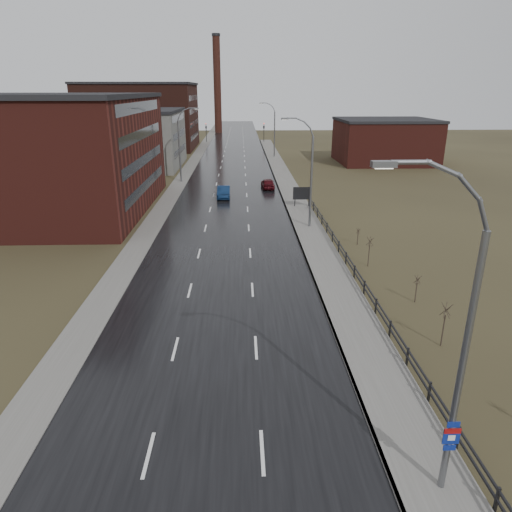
{
  "coord_description": "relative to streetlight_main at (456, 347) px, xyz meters",
  "views": [
    {
      "loc": [
        1.57,
        -10.64,
        13.91
      ],
      "look_at": [
        2.54,
        19.16,
        3.0
      ],
      "focal_mm": 32.0,
      "sensor_mm": 36.0,
      "label": 1
    }
  ],
  "objects": [
    {
      "name": "warehouse_far",
      "position": [
        -31.47,
        106.0,
        1.7
      ],
      "size": [
        26.52,
        24.48,
        15.5
      ],
      "color": "#331611",
      "rests_on": "ground"
    },
    {
      "name": "car_far",
      "position": [
        -2.97,
        54.37,
        -5.29
      ],
      "size": [
        1.99,
        4.59,
        1.54
      ],
      "primitive_type": "imported",
      "rotation": [
        0.0,
        0.0,
        3.18
      ],
      "color": "#420B11",
      "rests_on": "ground"
    },
    {
      "name": "car_near",
      "position": [
        -9.32,
        48.43,
        -5.26
      ],
      "size": [
        1.71,
        4.84,
        1.59
      ],
      "primitive_type": "imported",
      "rotation": [
        0.0,
        0.0,
        0.01
      ],
      "color": "#0D2244",
      "rests_on": "ground"
    },
    {
      "name": "streetlight_right_far",
      "position": [
        0.03,
        88.0,
        -0.22
      ],
      "size": [
        3.36,
        0.28,
        11.35
      ],
      "color": "slate",
      "rests_on": "ground"
    },
    {
      "name": "shrub_d",
      "position": [
        5.08,
        15.68,
        -5.01
      ],
      "size": [
        0.48,
        0.5,
        1.98
      ],
      "color": "#382D23",
      "rests_on": "ground"
    },
    {
      "name": "sidewalk_left",
      "position": [
        -16.67,
        58.0,
        -6.0
      ],
      "size": [
        2.4,
        260.0,
        0.12
      ],
      "primitive_type": "cube",
      "color": "#595651",
      "rests_on": "ground"
    },
    {
      "name": "streetlight_main",
      "position": [
        0.0,
        0.0,
        0.0
      ],
      "size": [
        3.91,
        0.29,
        12.11
      ],
      "color": "slate",
      "rests_on": "ground"
    },
    {
      "name": "streetlight_right_mid",
      "position": [
        0.03,
        34.0,
        -0.22
      ],
      "size": [
        3.36,
        0.28,
        11.35
      ],
      "color": "slate",
      "rests_on": "ground"
    },
    {
      "name": "curb_right",
      "position": [
        -1.39,
        33.0,
        -5.97
      ],
      "size": [
        0.16,
        180.0,
        0.18
      ],
      "primitive_type": "cube",
      "color": "slate",
      "rests_on": "ground"
    },
    {
      "name": "warehouse_mid",
      "position": [
        -26.46,
        76.0,
        -0.8
      ],
      "size": [
        16.32,
        20.4,
        10.5
      ],
      "color": "slate",
      "rests_on": "ground"
    },
    {
      "name": "traffic_light_right",
      "position": [
        -0.47,
        118.0,
        -1.46
      ],
      "size": [
        0.58,
        2.73,
        5.3
      ],
      "color": "black",
      "rests_on": "ground"
    },
    {
      "name": "building_right",
      "position": [
        21.83,
        80.0,
        -1.8
      ],
      "size": [
        18.36,
        16.32,
        8.5
      ],
      "color": "#471914",
      "rests_on": "ground"
    },
    {
      "name": "shrub_f",
      "position": [
        4.1,
        28.23,
        -5.22
      ],
      "size": [
        0.39,
        0.41,
        1.59
      ],
      "color": "#382D23",
      "rests_on": "ground"
    },
    {
      "name": "guardrail",
      "position": [
        1.83,
        16.32,
        -5.35
      ],
      "size": [
        0.1,
        53.05,
        1.1
      ],
      "color": "black",
      "rests_on": "ground"
    },
    {
      "name": "shrub_c",
      "position": [
        4.51,
        9.95,
        -4.64
      ],
      "size": [
        0.63,
        0.66,
        2.67
      ],
      "color": "#382D23",
      "rests_on": "ground"
    },
    {
      "name": "shrub_e",
      "position": [
        3.61,
        22.58,
        -4.71
      ],
      "size": [
        0.6,
        0.63,
        2.55
      ],
      "color": "#382D23",
      "rests_on": "ground"
    },
    {
      "name": "billboard",
      "position": [
        0.63,
        42.81,
        -4.31
      ],
      "size": [
        2.29,
        0.17,
        2.61
      ],
      "color": "black",
      "rests_on": "ground"
    },
    {
      "name": "sidewalk_right",
      "position": [
        0.13,
        33.0,
        -5.97
      ],
      "size": [
        3.2,
        180.0,
        0.18
      ],
      "primitive_type": "cube",
      "color": "#595651",
      "rests_on": "ground"
    },
    {
      "name": "smokestack",
      "position": [
        -14.47,
        148.0,
        9.44
      ],
      "size": [
        2.7,
        2.7,
        30.7
      ],
      "color": "#331611",
      "rests_on": "ground"
    },
    {
      "name": "streetlight_left",
      "position": [
        -16.17,
        60.0,
        -0.22
      ],
      "size": [
        3.36,
        0.28,
        11.35
      ],
      "color": "slate",
      "rests_on": "ground"
    },
    {
      "name": "traffic_light_left",
      "position": [
        -16.47,
        118.0,
        -1.46
      ],
      "size": [
        0.58,
        2.73,
        5.3
      ],
      "color": "black",
      "rests_on": "ground"
    },
    {
      "name": "road",
      "position": [
        -8.47,
        58.0,
        -6.03
      ],
      "size": [
        14.0,
        300.0,
        0.06
      ],
      "primitive_type": "cube",
      "color": "black",
      "rests_on": "ground"
    },
    {
      "name": "warehouse_near",
      "position": [
        -29.46,
        43.0,
        0.7
      ],
      "size": [
        22.44,
        28.56,
        13.5
      ],
      "color": "#471914",
      "rests_on": "ground"
    }
  ]
}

